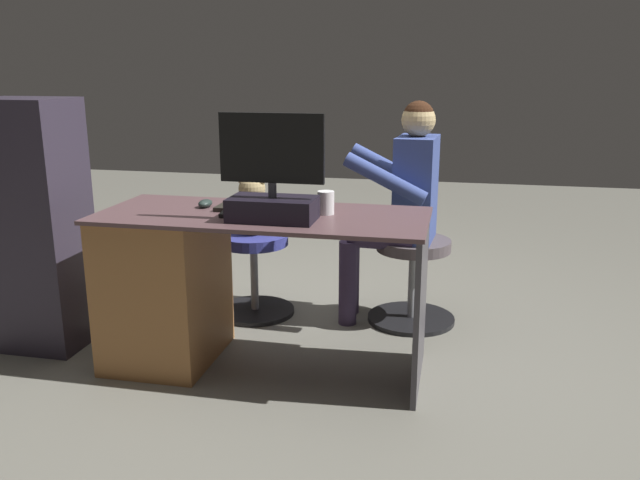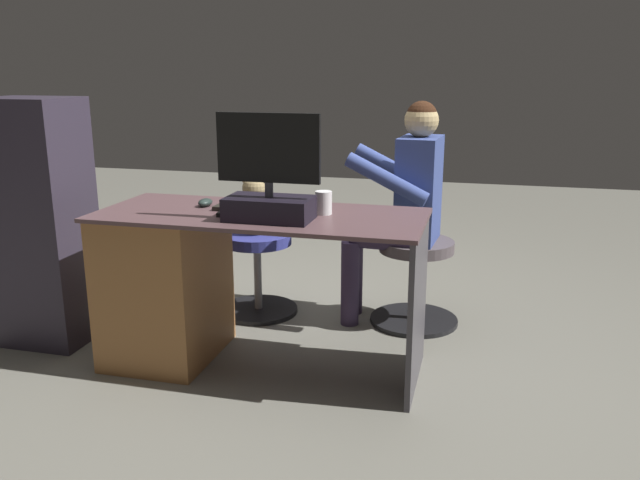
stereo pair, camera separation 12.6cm
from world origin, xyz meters
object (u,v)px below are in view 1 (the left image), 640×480
at_px(monitor, 272,190).
at_px(office_chair_teddy, 254,266).
at_px(keyboard, 262,209).
at_px(tv_remote, 227,213).
at_px(desk, 182,282).
at_px(cup, 326,203).
at_px(computer_mouse, 205,203).
at_px(visitor_chair, 413,273).
at_px(person, 400,196).
at_px(teddy_bear, 253,207).

bearing_deg(monitor, office_chair_teddy, -65.93).
bearing_deg(keyboard, tv_remote, 39.32).
bearing_deg(office_chair_teddy, keyboard, 112.07).
xyz_separation_m(desk, keyboard, (-0.39, -0.05, 0.36)).
distance_m(tv_remote, office_chair_teddy, 0.85).
bearing_deg(cup, computer_mouse, -2.51).
relative_size(visitor_chair, person, 0.40).
relative_size(desk, visitor_chair, 3.06).
xyz_separation_m(cup, teddy_bear, (0.54, -0.61, -0.17)).
height_order(computer_mouse, teddy_bear, teddy_bear).
xyz_separation_m(computer_mouse, teddy_bear, (-0.04, -0.59, -0.14)).
bearing_deg(teddy_bear, desk, 77.72).
bearing_deg(tv_remote, teddy_bear, -89.16).
bearing_deg(tv_remote, visitor_chair, -143.34).
height_order(office_chair_teddy, visitor_chair, same).
xyz_separation_m(monitor, teddy_bear, (0.34, -0.77, -0.25)).
relative_size(computer_mouse, tv_remote, 0.64).
bearing_deg(teddy_bear, cup, 131.38).
xyz_separation_m(keyboard, person, (-0.57, -0.66, -0.05)).
distance_m(cup, teddy_bear, 0.83).
xyz_separation_m(keyboard, office_chair_teddy, (0.24, -0.60, -0.47)).
distance_m(monitor, teddy_bear, 0.88).
distance_m(monitor, person, 0.96).
distance_m(keyboard, office_chair_teddy, 0.79).
height_order(tv_remote, office_chair_teddy, tv_remote).
bearing_deg(office_chair_teddy, cup, 131.95).
bearing_deg(monitor, cup, -140.25).
bearing_deg(office_chair_teddy, teddy_bear, -90.00).
xyz_separation_m(tv_remote, teddy_bear, (0.11, -0.71, -0.13)).
xyz_separation_m(office_chair_teddy, teddy_bear, (0.00, -0.01, 0.34)).
relative_size(keyboard, office_chair_teddy, 0.90).
distance_m(cup, tv_remote, 0.44).
bearing_deg(desk, tv_remote, 168.60).
height_order(computer_mouse, visitor_chair, computer_mouse).
distance_m(computer_mouse, cup, 0.58).
bearing_deg(tv_remote, desk, -19.47).
xyz_separation_m(keyboard, cup, (-0.30, 0.00, 0.04)).
distance_m(cup, visitor_chair, 0.91).
height_order(desk, monitor, monitor).
distance_m(office_chair_teddy, teddy_bear, 0.34).
bearing_deg(desk, visitor_chair, -145.20).
bearing_deg(teddy_bear, monitor, 113.73).
bearing_deg(office_chair_teddy, monitor, 114.07).
bearing_deg(keyboard, cup, 179.42).
height_order(cup, person, person).
bearing_deg(cup, desk, 4.31).
bearing_deg(teddy_bear, visitor_chair, -176.42).
height_order(desk, keyboard, keyboard).
bearing_deg(monitor, teddy_bear, -66.27).
relative_size(keyboard, visitor_chair, 0.87).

